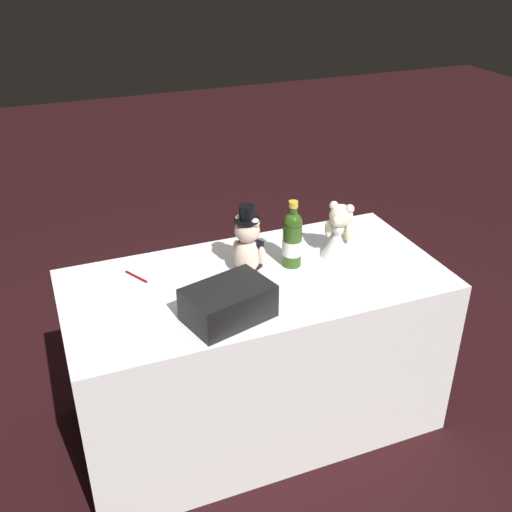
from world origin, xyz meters
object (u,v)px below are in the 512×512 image
teddy_bear_bride (341,231)px  champagne_bottle (292,238)px  teddy_bear_groom (248,245)px  gift_case_black (228,303)px  signing_pen (135,276)px

teddy_bear_bride → champagne_bottle: (-0.23, -0.01, 0.01)m
teddy_bear_groom → champagne_bottle: 0.18m
gift_case_black → teddy_bear_groom: bearing=57.0°
teddy_bear_bride → gift_case_black: bearing=-155.4°
champagne_bottle → signing_pen: size_ratio=2.34×
champagne_bottle → gift_case_black: 0.45m
teddy_bear_bride → signing_pen: teddy_bear_bride is taller
signing_pen → champagne_bottle: bearing=-12.5°
teddy_bear_bride → teddy_bear_groom: bearing=178.3°
teddy_bear_groom → teddy_bear_bride: size_ratio=1.20×
teddy_bear_groom → signing_pen: size_ratio=2.39×
teddy_bear_bride → champagne_bottle: champagne_bottle is taller
teddy_bear_bride → champagne_bottle: bearing=-178.1°
teddy_bear_groom → signing_pen: teddy_bear_groom is taller
gift_case_black → teddy_bear_bride: bearing=24.6°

